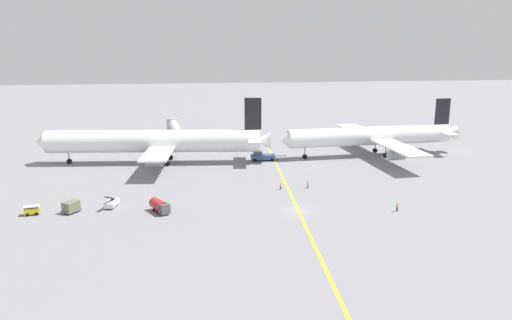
# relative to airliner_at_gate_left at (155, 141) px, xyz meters

# --- Properties ---
(ground_plane) EXTENTS (600.00, 600.00, 0.00)m
(ground_plane) POSITION_rel_airliner_at_gate_left_xyz_m (28.96, -42.31, -5.81)
(ground_plane) COLOR gray
(taxiway_stripe) EXTENTS (7.52, 119.82, 0.01)m
(taxiway_stripe) POSITION_rel_airliner_at_gate_left_xyz_m (29.70, -32.31, -5.81)
(taxiway_stripe) COLOR yellow
(taxiway_stripe) RESTS_ON ground
(airliner_at_gate_left) EXTENTS (61.25, 39.81, 17.12)m
(airliner_at_gate_left) POSITION_rel_airliner_at_gate_left_xyz_m (0.00, 0.00, 0.00)
(airliner_at_gate_left) COLOR white
(airliner_at_gate_left) RESTS_ON ground
(airliner_being_pushed) EXTENTS (52.56, 47.69, 15.61)m
(airliner_being_pushed) POSITION_rel_airliner_at_gate_left_xyz_m (59.28, 0.91, -0.26)
(airliner_being_pushed) COLOR white
(airliner_being_pushed) RESTS_ON ground
(pushback_tug) EXTENTS (9.59, 3.05, 2.80)m
(pushback_tug) POSITION_rel_airliner_at_gate_left_xyz_m (28.10, -0.95, -4.63)
(pushback_tug) COLOR #2D4C8C
(pushback_tug) RESTS_ON ground
(gse_container_dolly_flat) EXTENTS (3.64, 3.88, 2.15)m
(gse_container_dolly_flat) POSITION_rel_airliner_at_gate_left_xyz_m (-13.34, -37.64, -4.64)
(gse_container_dolly_flat) COLOR slate
(gse_container_dolly_flat) RESTS_ON ground
(gse_fuel_bowser_stubby) EXTENTS (4.14, 5.17, 2.40)m
(gse_fuel_bowser_stubby) POSITION_rel_airliner_at_gate_left_xyz_m (3.23, -39.86, -4.48)
(gse_fuel_bowser_stubby) COLOR red
(gse_fuel_bowser_stubby) RESTS_ON ground
(gse_baggage_cart_near_cluster) EXTENTS (2.99, 2.08, 1.71)m
(gse_baggage_cart_near_cluster) POSITION_rel_airliner_at_gate_left_xyz_m (-20.25, -37.96, -4.95)
(gse_baggage_cart_near_cluster) COLOR gold
(gse_baggage_cart_near_cluster) RESTS_ON ground
(gse_belt_loader_portside) EXTENTS (2.46, 5.06, 3.02)m
(gse_belt_loader_portside) POSITION_rel_airliner_at_gate_left_xyz_m (-6.32, -35.34, -4.99)
(gse_belt_loader_portside) COLOR silver
(gse_belt_loader_portside) RESTS_ON ground
(ground_crew_wing_walker_right) EXTENTS (0.36, 0.46, 1.57)m
(ground_crew_wing_walker_right) POSITION_rel_airliner_at_gate_left_xyz_m (28.28, -28.02, -5.00)
(ground_crew_wing_walker_right) COLOR #2D3351
(ground_crew_wing_walker_right) RESTS_ON ground
(ground_crew_ramp_agent_by_cones) EXTENTS (0.36, 0.36, 1.75)m
(ground_crew_ramp_agent_by_cones) POSITION_rel_airliner_at_gate_left_xyz_m (47.55, -45.06, -4.90)
(ground_crew_ramp_agent_by_cones) COLOR black
(ground_crew_ramp_agent_by_cones) RESTS_ON ground
(ground_crew_marshaller_foreground) EXTENTS (0.36, 0.36, 1.66)m
(ground_crew_marshaller_foreground) POSITION_rel_airliner_at_gate_left_xyz_m (34.37, -27.94, -4.95)
(ground_crew_marshaller_foreground) COLOR #4C4C51
(ground_crew_marshaller_foreground) RESTS_ON ground
(jet_bridge) EXTENTS (5.62, 22.93, 6.05)m
(jet_bridge) POSITION_rel_airliner_at_gate_left_xyz_m (4.07, 29.59, -1.54)
(jet_bridge) COLOR #B7B7BC
(jet_bridge) RESTS_ON ground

